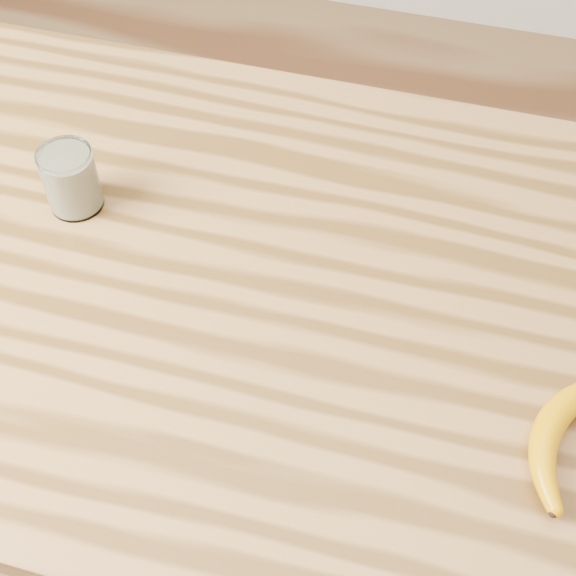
# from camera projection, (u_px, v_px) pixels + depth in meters

# --- Properties ---
(table) EXTENTS (1.20, 0.80, 0.90)m
(table) POSITION_uv_depth(u_px,v_px,m) (274.00, 341.00, 1.08)
(table) COLOR #9B6B39
(table) RESTS_ON ground
(smoothie_glass) EXTENTS (0.07, 0.07, 0.09)m
(smoothie_glass) POSITION_uv_depth(u_px,v_px,m) (71.00, 180.00, 1.02)
(smoothie_glass) COLOR white
(smoothie_glass) RESTS_ON table
(banana) EXTENTS (0.19, 0.28, 0.03)m
(banana) POSITION_uv_depth(u_px,v_px,m) (552.00, 420.00, 0.84)
(banana) COLOR #DA8E00
(banana) RESTS_ON table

